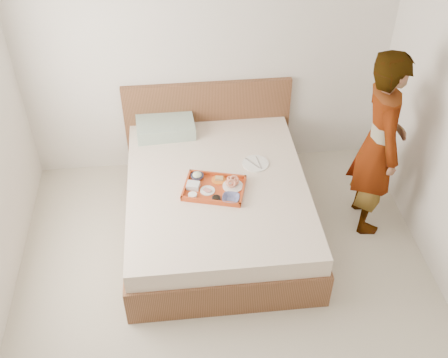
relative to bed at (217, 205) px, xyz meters
name	(u,v)px	position (x,y,z in m)	size (l,w,h in m)	color
ground	(231,315)	(0.01, -1.00, -0.27)	(3.50, 4.00, 0.01)	#BBB39E
wall_back	(207,48)	(0.01, 1.00, 1.04)	(3.50, 0.01, 2.60)	silver
bed	(217,205)	(0.00, 0.00, 0.00)	(1.65, 2.00, 0.53)	brown
headboard	(208,124)	(0.00, 0.97, 0.21)	(1.65, 0.06, 0.95)	brown
pillow	(165,127)	(-0.42, 0.80, 0.33)	(0.55, 0.37, 0.13)	#99AC9B
tray	(214,188)	(-0.03, -0.10, 0.29)	(0.51, 0.37, 0.05)	#BA3810
prawn_plate	(233,186)	(0.13, -0.08, 0.28)	(0.18, 0.18, 0.01)	white
navy_bowl_big	(231,198)	(0.09, -0.25, 0.30)	(0.14, 0.14, 0.04)	#191D4B
sauce_dish	(216,199)	(-0.03, -0.24, 0.29)	(0.07, 0.07, 0.03)	black
meat_plate	(208,191)	(-0.09, -0.12, 0.28)	(0.13, 0.13, 0.01)	white
bread_plate	(219,180)	(0.02, 0.01, 0.28)	(0.12, 0.12, 0.01)	orange
salad_bowl	(197,177)	(-0.17, 0.06, 0.30)	(0.11, 0.11, 0.03)	#191D4B
plastic_tub	(193,186)	(-0.21, -0.06, 0.30)	(0.11, 0.09, 0.05)	silver
cheese_round	(193,195)	(-0.22, -0.17, 0.29)	(0.07, 0.07, 0.03)	white
dinner_plate	(255,164)	(0.37, 0.22, 0.27)	(0.24, 0.24, 0.01)	white
person	(379,144)	(1.37, -0.04, 0.60)	(0.63, 0.41, 1.73)	silver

